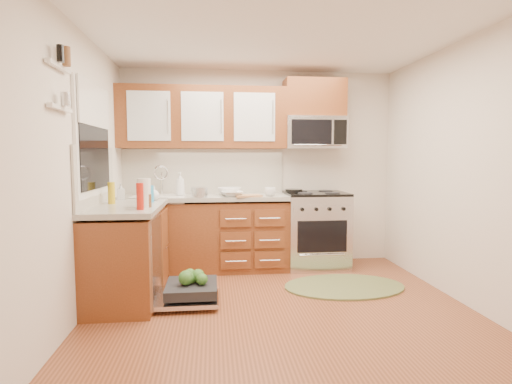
{
  "coord_description": "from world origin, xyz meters",
  "views": [
    {
      "loc": [
        -0.61,
        -3.46,
        1.39
      ],
      "look_at": [
        -0.14,
        0.85,
        1.01
      ],
      "focal_mm": 28.0,
      "sensor_mm": 36.0,
      "label": 1
    }
  ],
  "objects": [
    {
      "name": "wall_right",
      "position": [
        1.75,
        0.0,
        1.25
      ],
      "size": [
        0.04,
        3.5,
        2.5
      ],
      "primitive_type": "cube",
      "color": "beige",
      "rests_on": "ground"
    },
    {
      "name": "countertop_left",
      "position": [
        -1.44,
        0.53,
        0.9
      ],
      "size": [
        0.64,
        1.27,
        0.05
      ],
      "primitive_type": "cube",
      "color": "#A4A096",
      "rests_on": "base_cabinet_left"
    },
    {
      "name": "upper_cabinets",
      "position": [
        -0.73,
        1.57,
        1.88
      ],
      "size": [
        2.05,
        0.35,
        0.75
      ],
      "primitive_type": null,
      "color": "#5D2C15",
      "rests_on": "ground"
    },
    {
      "name": "floor",
      "position": [
        0.0,
        0.0,
        0.0
      ],
      "size": [
        3.5,
        3.5,
        0.0
      ],
      "primitive_type": "plane",
      "color": "brown",
      "rests_on": "ground"
    },
    {
      "name": "wall_back",
      "position": [
        0.0,
        1.75,
        1.25
      ],
      "size": [
        3.5,
        0.04,
        2.5
      ],
      "primitive_type": "cube",
      "color": "beige",
      "rests_on": "ground"
    },
    {
      "name": "mustard_bottle",
      "position": [
        -1.62,
        0.64,
        1.03
      ],
      "size": [
        0.09,
        0.09,
        0.22
      ],
      "primitive_type": "cylinder",
      "rotation": [
        0.0,
        0.0,
        -0.41
      ],
      "color": "gold",
      "rests_on": "countertop_left"
    },
    {
      "name": "bowl_b",
      "position": [
        -0.41,
        1.45,
        0.97
      ],
      "size": [
        0.31,
        0.31,
        0.09
      ],
      "primitive_type": "imported",
      "rotation": [
        0.0,
        0.0,
        -0.07
      ],
      "color": "#999999",
      "rests_on": "countertop_back"
    },
    {
      "name": "bowl_a",
      "position": [
        -0.38,
        1.25,
        0.96
      ],
      "size": [
        0.28,
        0.28,
        0.06
      ],
      "primitive_type": "imported",
      "rotation": [
        0.0,
        0.0,
        0.11
      ],
      "color": "#999999",
      "rests_on": "countertop_back"
    },
    {
      "name": "dishwasher",
      "position": [
        -0.86,
        0.3,
        0.1
      ],
      "size": [
        0.7,
        0.6,
        0.2
      ],
      "primitive_type": null,
      "color": "silver",
      "rests_on": "ground"
    },
    {
      "name": "blue_carton",
      "position": [
        -1.28,
        0.73,
        1.01
      ],
      "size": [
        0.13,
        0.1,
        0.18
      ],
      "primitive_type": "cube",
      "rotation": [
        0.0,
        0.0,
        -0.37
      ],
      "color": "teal",
      "rests_on": "countertop_left"
    },
    {
      "name": "backsplash_back",
      "position": [
        -0.73,
        1.74,
        1.21
      ],
      "size": [
        2.05,
        0.02,
        0.57
      ],
      "primitive_type": "cube",
      "color": "#B8B0A5",
      "rests_on": "ground"
    },
    {
      "name": "cabinet_over_mw",
      "position": [
        0.68,
        1.57,
        2.13
      ],
      "size": [
        0.76,
        0.35,
        0.47
      ],
      "primitive_type": "cube",
      "color": "#5D2C15",
      "rests_on": "ground"
    },
    {
      "name": "sink",
      "position": [
        -1.25,
        1.42,
        0.8
      ],
      "size": [
        0.62,
        0.5,
        0.26
      ],
      "primitive_type": null,
      "color": "white",
      "rests_on": "ground"
    },
    {
      "name": "skillet",
      "position": [
        0.4,
        1.44,
        0.97
      ],
      "size": [
        0.26,
        0.26,
        0.04
      ],
      "primitive_type": "cylinder",
      "rotation": [
        0.0,
        0.0,
        -0.25
      ],
      "color": "black",
      "rests_on": "range"
    },
    {
      "name": "canister",
      "position": [
        -1.0,
        1.43,
        1.0
      ],
      "size": [
        0.11,
        0.11,
        0.14
      ],
      "primitive_type": "cylinder",
      "rotation": [
        0.0,
        0.0,
        -0.38
      ],
      "color": "silver",
      "rests_on": "countertop_back"
    },
    {
      "name": "wooden_box",
      "position": [
        -1.25,
        0.33,
        0.99
      ],
      "size": [
        0.14,
        0.12,
        0.12
      ],
      "primitive_type": "cube",
      "rotation": [
        0.0,
        0.0,
        0.3
      ],
      "color": "brown",
      "rests_on": "countertop_left"
    },
    {
      "name": "microwave",
      "position": [
        0.68,
        1.55,
        1.7
      ],
      "size": [
        0.76,
        0.38,
        0.4
      ],
      "primitive_type": null,
      "color": "silver",
      "rests_on": "ground"
    },
    {
      "name": "ceiling",
      "position": [
        0.0,
        0.0,
        2.5
      ],
      "size": [
        3.5,
        3.5,
        0.0
      ],
      "primitive_type": "plane",
      "rotation": [
        3.14,
        0.0,
        0.0
      ],
      "color": "white",
      "rests_on": "ground"
    },
    {
      "name": "paper_towel_roll",
      "position": [
        -1.25,
        0.34,
        1.06
      ],
      "size": [
        0.16,
        0.16,
        0.27
      ],
      "primitive_type": "cylinder",
      "rotation": [
        0.0,
        0.0,
        0.29
      ],
      "color": "white",
      "rests_on": "countertop_left"
    },
    {
      "name": "base_cabinet_back",
      "position": [
        -0.73,
        1.45,
        0.42
      ],
      "size": [
        2.05,
        0.6,
        0.85
      ],
      "primitive_type": "cube",
      "color": "#5D2C15",
      "rests_on": "ground"
    },
    {
      "name": "base_cabinet_left",
      "position": [
        -1.45,
        0.52,
        0.42
      ],
      "size": [
        0.6,
        1.25,
        0.85
      ],
      "primitive_type": "cube",
      "color": "#5D2C15",
      "rests_on": "ground"
    },
    {
      "name": "window_blind",
      "position": [
        -1.71,
        0.5,
        1.88
      ],
      "size": [
        0.02,
        0.96,
        0.4
      ],
      "primitive_type": "cube",
      "color": "white",
      "rests_on": "ground"
    },
    {
      "name": "soap_bottle_c",
      "position": [
        -1.25,
        0.93,
        1.0
      ],
      "size": [
        0.15,
        0.15,
        0.16
      ],
      "primitive_type": "imported",
      "rotation": [
        0.0,
        0.0,
        0.26
      ],
      "color": "#999999",
      "rests_on": "countertop_left"
    },
    {
      "name": "wall_left",
      "position": [
        -1.75,
        0.0,
        1.25
      ],
      "size": [
        0.04,
        3.5,
        2.5
      ],
      "primitive_type": "cube",
      "color": "beige",
      "rests_on": "ground"
    },
    {
      "name": "window",
      "position": [
        -1.74,
        0.5,
        1.55
      ],
      "size": [
        0.03,
        1.05,
        1.05
      ],
      "primitive_type": null,
      "color": "white",
      "rests_on": "ground"
    },
    {
      "name": "backsplash_left",
      "position": [
        -1.74,
        0.52,
        1.21
      ],
      "size": [
        0.02,
        1.25,
        0.57
      ],
      "primitive_type": "cube",
      "color": "#B8B0A5",
      "rests_on": "ground"
    },
    {
      "name": "range",
      "position": [
        0.68,
        1.43,
        0.47
      ],
      "size": [
        0.76,
        0.64,
        0.95
      ],
      "primitive_type": null,
      "color": "silver",
      "rests_on": "ground"
    },
    {
      "name": "shelf_upper",
      "position": [
        -1.72,
        -0.35,
        2.05
      ],
      "size": [
        0.04,
        0.4,
        0.03
      ],
      "primitive_type": "cube",
      "color": "white",
      "rests_on": "ground"
    },
    {
      "name": "cutting_board",
      "position": [
        -0.2,
        1.22,
        0.94
      ],
      "size": [
        0.34,
        0.24,
        0.02
      ],
      "primitive_type": "cube",
      "rotation": [
        0.0,
        0.0,
        0.15
      ],
      "color": "tan",
      "rests_on": "countertop_back"
    },
    {
      "name": "stock_pot",
      "position": [
        -0.77,
        1.22,
        0.98
      ],
      "size": [
        0.26,
        0.26,
        0.12
      ],
      "primitive_type": "cylinder",
      "rotation": [
        0.0,
        0.0,
        0.39
      ],
      "color": "silver",
      "rests_on": "countertop_back"
    },
    {
      "name": "shelf_lower",
      "position": [
        -1.72,
        -0.35,
        1.75
      ],
      "size": [
        0.04,
        0.4,
        0.03
      ],
      "primitive_type": "cube",
      "color": "white",
      "rests_on": "ground"
    },
    {
      "name": "red_bottle",
      "position": [
        -1.25,
        0.15,
        1.04
      ],
      "size": [
        0.08,
        0.08,
        0.24
      ],
      "primitive_type": "cylinder",
      "rotation": [
        0.0,
        0.0,
        -0.24
      ],
      "color": "red",
      "rests_on": "countertop_left"
    },
    {
      "name": "countertop_back",
      "position": [
        -0.72,
        1.44,
        0.9
      ],
      "size": [
        2.07,
        0.64,
        0.05
      ],
      "primitive_type": "cube",
      "color": "#A4A096",
      "rests_on": "base_cabinet_back"
    },
    {
      "name": "wall_front",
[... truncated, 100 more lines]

